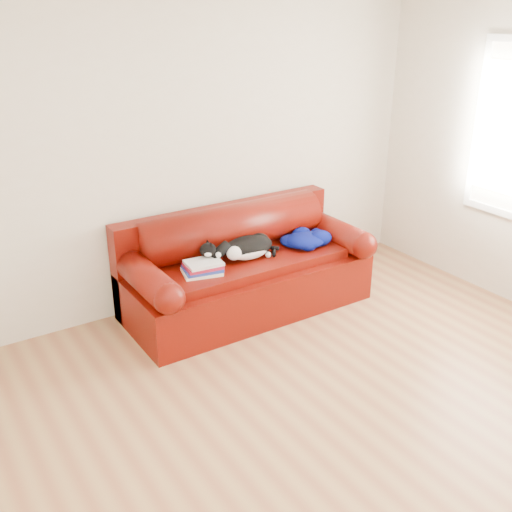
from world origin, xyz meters
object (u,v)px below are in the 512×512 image
Objects in this scene: sofa_base at (247,284)px; cat at (248,248)px; book_stack at (203,268)px; blanket at (306,239)px.

cat is at bearing -109.53° from sofa_base.
cat reaches higher than book_stack.
book_stack is at bearing -178.48° from blanket.
sofa_base is 3.12× the size of cat.
sofa_base is at bearing 60.31° from cat.
book_stack is 0.47m from cat.
cat is at bearing 7.36° from book_stack.
cat is (0.46, 0.06, 0.04)m from book_stack.
book_stack is 1.05m from blanket.
cat reaches higher than blanket.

